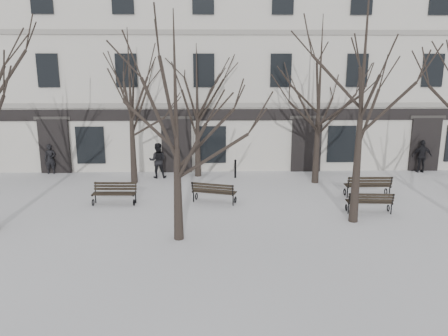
{
  "coord_description": "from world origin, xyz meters",
  "views": [
    {
      "loc": [
        -1.55,
        -15.19,
        5.65
      ],
      "look_at": [
        -1.08,
        3.0,
        1.36
      ],
      "focal_mm": 35.0,
      "sensor_mm": 36.0,
      "label": 1
    }
  ],
  "objects_px": {
    "bench_2": "(369,201)",
    "bench_3": "(115,193)",
    "tree_2": "(364,66)",
    "bench_4": "(368,185)",
    "bench_1": "(214,192)",
    "tree_1": "(175,101)"
  },
  "relations": [
    {
      "from": "bench_2",
      "to": "bench_3",
      "type": "bearing_deg",
      "value": -3.79
    },
    {
      "from": "tree_2",
      "to": "bench_4",
      "type": "height_order",
      "value": "tree_2"
    },
    {
      "from": "tree_2",
      "to": "bench_4",
      "type": "bearing_deg",
      "value": 62.47
    },
    {
      "from": "tree_2",
      "to": "bench_3",
      "type": "height_order",
      "value": "tree_2"
    },
    {
      "from": "tree_2",
      "to": "bench_3",
      "type": "distance_m",
      "value": 10.89
    },
    {
      "from": "tree_2",
      "to": "bench_1",
      "type": "height_order",
      "value": "tree_2"
    },
    {
      "from": "bench_4",
      "to": "bench_1",
      "type": "bearing_deg",
      "value": 6.41
    },
    {
      "from": "bench_2",
      "to": "bench_4",
      "type": "distance_m",
      "value": 2.26
    },
    {
      "from": "bench_1",
      "to": "bench_4",
      "type": "xyz_separation_m",
      "value": [
        6.77,
        0.71,
        0.03
      ]
    },
    {
      "from": "bench_3",
      "to": "bench_4",
      "type": "relative_size",
      "value": 0.92
    },
    {
      "from": "bench_1",
      "to": "bench_3",
      "type": "distance_m",
      "value": 4.14
    },
    {
      "from": "bench_3",
      "to": "bench_1",
      "type": "bearing_deg",
      "value": 1.75
    },
    {
      "from": "bench_3",
      "to": "tree_2",
      "type": "bearing_deg",
      "value": -12.52
    },
    {
      "from": "tree_1",
      "to": "bench_3",
      "type": "distance_m",
      "value": 6.35
    },
    {
      "from": "bench_3",
      "to": "bench_4",
      "type": "height_order",
      "value": "bench_4"
    },
    {
      "from": "bench_2",
      "to": "bench_3",
      "type": "distance_m",
      "value": 10.32
    },
    {
      "from": "bench_3",
      "to": "tree_1",
      "type": "bearing_deg",
      "value": -50.86
    },
    {
      "from": "bench_2",
      "to": "tree_1",
      "type": "bearing_deg",
      "value": 22.66
    },
    {
      "from": "tree_2",
      "to": "tree_1",
      "type": "bearing_deg",
      "value": -166.65
    },
    {
      "from": "bench_2",
      "to": "bench_4",
      "type": "height_order",
      "value": "bench_4"
    },
    {
      "from": "tree_1",
      "to": "bench_1",
      "type": "bearing_deg",
      "value": 72.99
    },
    {
      "from": "tree_2",
      "to": "bench_1",
      "type": "bearing_deg",
      "value": 155.47
    }
  ]
}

